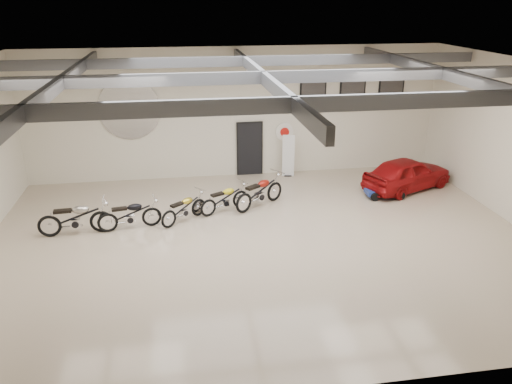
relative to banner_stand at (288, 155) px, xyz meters
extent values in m
cube|color=tan|center=(-1.98, -5.50, -0.88)|extent=(16.00, 12.00, 0.01)
cube|color=slate|center=(-1.98, -5.50, 4.12)|extent=(16.00, 12.00, 0.01)
cube|color=beige|center=(-1.98, 0.50, 1.62)|extent=(16.00, 0.02, 5.00)
cube|color=black|center=(-1.48, 0.45, 0.17)|extent=(0.92, 0.08, 2.10)
imported|color=maroon|center=(4.02, -2.12, -0.26)|extent=(2.76, 3.88, 1.23)
camera|label=1|loc=(-4.22, -18.37, 5.83)|focal=35.00mm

